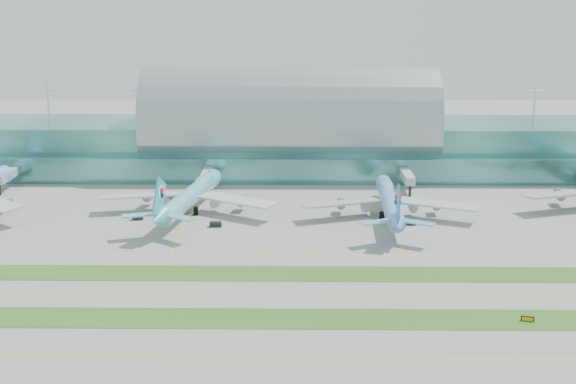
{
  "coord_description": "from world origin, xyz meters",
  "views": [
    {
      "loc": [
        3.23,
        -198.05,
        72.6
      ],
      "look_at": [
        0.0,
        55.0,
        9.0
      ],
      "focal_mm": 50.0,
      "sensor_mm": 36.0,
      "label": 1
    }
  ],
  "objects_px": {
    "terminal": "(290,136)",
    "taxiway_sign_east": "(527,319)",
    "airliner_b": "(191,194)",
    "airliner_c": "(389,200)"
  },
  "relations": [
    {
      "from": "terminal",
      "to": "airliner_c",
      "type": "bearing_deg",
      "value": -64.86
    },
    {
      "from": "terminal",
      "to": "taxiway_sign_east",
      "type": "xyz_separation_m",
      "value": [
        55.28,
        -157.52,
        -13.62
      ]
    },
    {
      "from": "terminal",
      "to": "airliner_b",
      "type": "relative_size",
      "value": 4.86
    },
    {
      "from": "terminal",
      "to": "airliner_c",
      "type": "height_order",
      "value": "terminal"
    },
    {
      "from": "airliner_b",
      "to": "taxiway_sign_east",
      "type": "relative_size",
      "value": 24.32
    },
    {
      "from": "airliner_b",
      "to": "taxiway_sign_east",
      "type": "xyz_separation_m",
      "value": [
        88.15,
        -92.11,
        -5.35
      ]
    },
    {
      "from": "airliner_b",
      "to": "taxiway_sign_east",
      "type": "distance_m",
      "value": 127.61
    },
    {
      "from": "terminal",
      "to": "airliner_b",
      "type": "distance_m",
      "value": 73.67
    },
    {
      "from": "airliner_c",
      "to": "taxiway_sign_east",
      "type": "relative_size",
      "value": 23.16
    },
    {
      "from": "airliner_c",
      "to": "terminal",
      "type": "bearing_deg",
      "value": 116.86
    }
  ]
}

